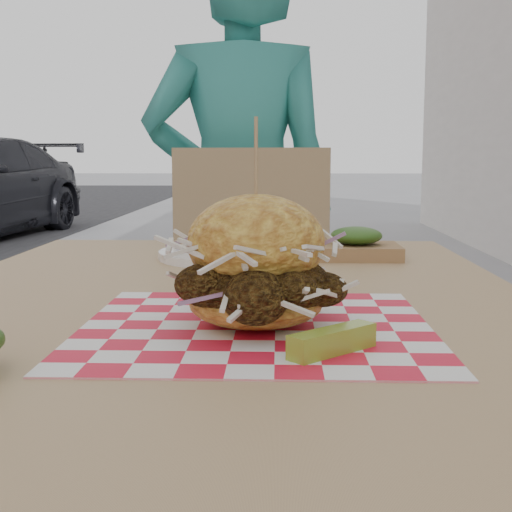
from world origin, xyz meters
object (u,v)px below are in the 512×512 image
object	(u,v)px
diner	(240,209)
patio_chair	(253,303)
sandwich	(256,269)
patio_table	(221,354)

from	to	relation	value
diner	patio_chair	distance (m)	0.35
patio_chair	sandwich	bearing A→B (deg)	-82.13
diner	sandwich	xyz separation A→B (m)	(0.09, -1.34, 0.04)
patio_table	sandwich	distance (m)	0.23
patio_chair	patio_table	bearing A→B (deg)	-84.95
patio_table	sandwich	xyz separation A→B (m)	(0.05, -0.18, 0.14)
patio_chair	diner	bearing A→B (deg)	105.82
diner	patio_table	size ratio (longest dim) A/B	1.29
patio_chair	sandwich	xyz separation A→B (m)	(0.04, -1.08, 0.26)
diner	patio_table	xyz separation A→B (m)	(0.04, -1.16, -0.10)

